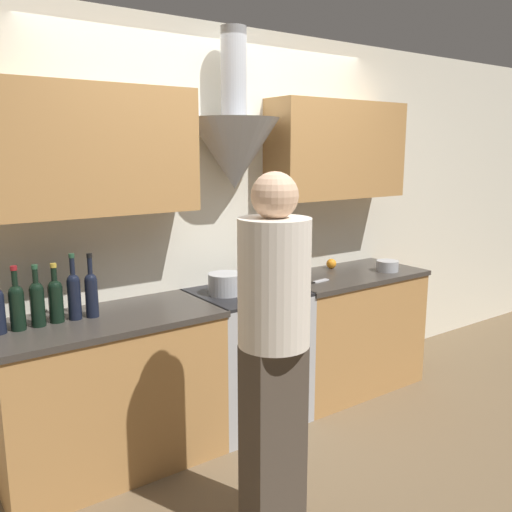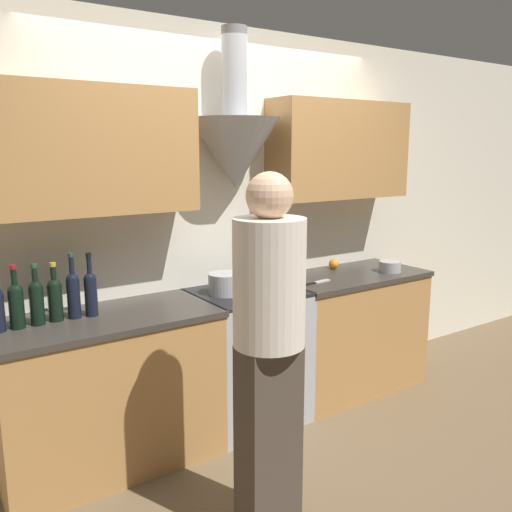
% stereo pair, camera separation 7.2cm
% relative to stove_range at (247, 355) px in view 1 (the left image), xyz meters
% --- Properties ---
extents(ground_plane, '(12.00, 12.00, 0.00)m').
position_rel_stove_range_xyz_m(ground_plane, '(0.00, -0.35, -0.45)').
color(ground_plane, brown).
extents(wall_back, '(8.40, 0.58, 2.60)m').
position_rel_stove_range_xyz_m(wall_back, '(-0.01, 0.27, 1.02)').
color(wall_back, silver).
rests_on(wall_back, ground_plane).
extents(counter_left, '(1.24, 0.62, 0.90)m').
position_rel_stove_range_xyz_m(counter_left, '(-0.95, -0.00, -0.00)').
color(counter_left, '#B27F47').
rests_on(counter_left, ground_plane).
extents(counter_right, '(1.16, 0.62, 0.90)m').
position_rel_stove_range_xyz_m(counter_right, '(0.91, -0.00, -0.00)').
color(counter_right, '#B27F47').
rests_on(counter_right, ground_plane).
extents(stove_range, '(0.68, 0.60, 0.90)m').
position_rel_stove_range_xyz_m(stove_range, '(0.00, 0.00, 0.00)').
color(stove_range, '#A8AAAF').
rests_on(stove_range, ground_plane).
extents(wine_bottle_1, '(0.08, 0.08, 0.34)m').
position_rel_stove_range_xyz_m(wine_bottle_1, '(-1.39, 0.04, 0.58)').
color(wine_bottle_1, black).
rests_on(wine_bottle_1, counter_left).
extents(wine_bottle_2, '(0.07, 0.07, 0.33)m').
position_rel_stove_range_xyz_m(wine_bottle_2, '(-1.29, 0.04, 0.58)').
color(wine_bottle_2, black).
rests_on(wine_bottle_2, counter_left).
extents(wine_bottle_3, '(0.08, 0.08, 0.32)m').
position_rel_stove_range_xyz_m(wine_bottle_3, '(-1.19, 0.06, 0.58)').
color(wine_bottle_3, black).
rests_on(wine_bottle_3, counter_left).
extents(wine_bottle_4, '(0.07, 0.07, 0.36)m').
position_rel_stove_range_xyz_m(wine_bottle_4, '(-1.10, 0.05, 0.59)').
color(wine_bottle_4, black).
rests_on(wine_bottle_4, counter_left).
extents(wine_bottle_5, '(0.07, 0.07, 0.36)m').
position_rel_stove_range_xyz_m(wine_bottle_5, '(-1.01, 0.04, 0.58)').
color(wine_bottle_5, black).
rests_on(wine_bottle_5, counter_left).
extents(stock_pot, '(0.22, 0.22, 0.13)m').
position_rel_stove_range_xyz_m(stock_pot, '(-0.15, 0.02, 0.51)').
color(stock_pot, '#A8AAAF').
rests_on(stock_pot, stove_range).
extents(mixing_bowl, '(0.23, 0.23, 0.09)m').
position_rel_stove_range_xyz_m(mixing_bowl, '(0.15, -0.01, 0.49)').
color(mixing_bowl, '#A8AAAF').
rests_on(mixing_bowl, stove_range).
extents(orange_fruit, '(0.08, 0.08, 0.08)m').
position_rel_stove_range_xyz_m(orange_fruit, '(0.92, 0.18, 0.48)').
color(orange_fruit, orange).
rests_on(orange_fruit, counter_right).
extents(saucepan, '(0.17, 0.17, 0.08)m').
position_rel_stove_range_xyz_m(saucepan, '(1.21, -0.13, 0.48)').
color(saucepan, '#A8AAAF').
rests_on(saucepan, counter_right).
extents(chefs_knife, '(0.23, 0.05, 0.01)m').
position_rel_stove_range_xyz_m(chefs_knife, '(0.53, -0.09, 0.45)').
color(chefs_knife, silver).
rests_on(chefs_knife, counter_right).
extents(person_foreground_left, '(0.32, 0.32, 1.72)m').
position_rel_stove_range_xyz_m(person_foreground_left, '(-0.53, -0.98, 0.50)').
color(person_foreground_left, '#473D33').
rests_on(person_foreground_left, ground_plane).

